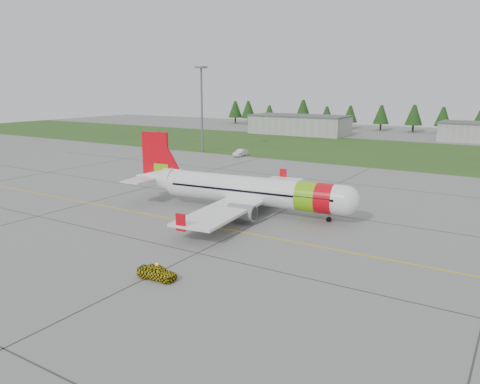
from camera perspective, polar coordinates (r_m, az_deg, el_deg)
The scene contains 9 objects.
ground at distance 52.51m, azimuth -14.01°, elevation -5.24°, with size 320.00×320.00×0.00m, color gray.
aircraft at distance 60.10m, azimuth 0.84°, elevation 0.20°, with size 32.09×29.72×9.73m.
follow_me_car at distance 40.14m, azimuth -10.16°, elevation -8.04°, with size 1.44×1.22×3.57m, color yellow.
service_van at distance 108.23m, azimuth 0.09°, elevation 5.66°, with size 1.69×1.59×4.83m, color silver.
grass_strip at distance 123.00m, azimuth 14.47°, elevation 4.99°, with size 320.00×50.00×0.03m, color #30561E.
taxi_guideline at distance 58.07m, azimuth -8.37°, elevation -3.23°, with size 120.00×0.25×0.02m, color gold.
hangar_west at distance 159.45m, azimuth 7.24°, elevation 8.08°, with size 32.00×14.00×6.00m, color #A8A8A3.
floodlight_mast at distance 115.08m, azimuth -4.67°, elevation 9.84°, with size 0.50×0.50×20.00m, color slate.
treeline at distance 176.55m, azimuth 20.15°, elevation 8.51°, with size 160.00×8.00×10.00m, color #1C3F14, non-canonical shape.
Camera 1 is at (36.30, -34.43, 15.96)m, focal length 35.00 mm.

